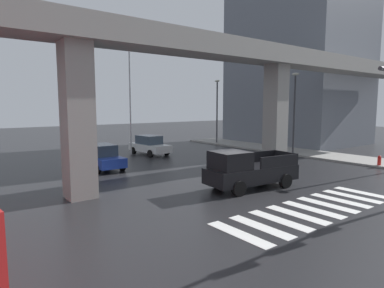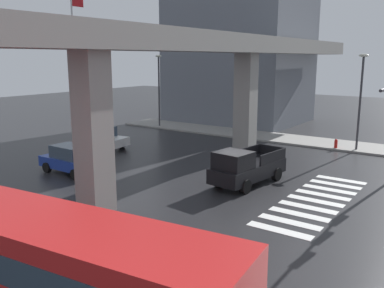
{
  "view_description": "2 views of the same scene",
  "coord_description": "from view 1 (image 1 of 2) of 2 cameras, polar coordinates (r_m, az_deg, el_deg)",
  "views": [
    {
      "loc": [
        -12.3,
        -12.24,
        4.4
      ],
      "look_at": [
        -0.82,
        2.8,
        2.17
      ],
      "focal_mm": 30.88,
      "sensor_mm": 36.0,
      "label": 1
    },
    {
      "loc": [
        -19.53,
        -10.8,
        6.96
      ],
      "look_at": [
        -1.32,
        2.0,
        2.32
      ],
      "focal_mm": 38.86,
      "sensor_mm": 36.0,
      "label": 2
    }
  ],
  "objects": [
    {
      "name": "ground_plane",
      "position": [
        17.9,
        7.62,
        -7.58
      ],
      "size": [
        120.0,
        120.0,
        0.0
      ],
      "primitive_type": "plane",
      "color": "#232326"
    },
    {
      "name": "crosswalk_stripes",
      "position": [
        15.14,
        20.12,
        -10.57
      ],
      "size": [
        9.35,
        2.8,
        0.01
      ],
      "color": "silver",
      "rests_on": "ground"
    },
    {
      "name": "elevated_overpass",
      "position": [
        19.99,
        1.13,
        15.04
      ],
      "size": [
        53.85,
        2.3,
        8.5
      ],
      "color": "gray",
      "rests_on": "ground"
    },
    {
      "name": "sidewalk_east",
      "position": [
        30.21,
        23.97,
        -2.1
      ],
      "size": [
        4.0,
        36.0,
        0.15
      ],
      "primitive_type": "cube",
      "color": "gray",
      "rests_on": "ground"
    },
    {
      "name": "pickup_truck",
      "position": [
        17.65,
        9.52,
        -4.52
      ],
      "size": [
        5.28,
        2.52,
        2.08
      ],
      "color": "black",
      "rests_on": "ground"
    },
    {
      "name": "sedan_blue",
      "position": [
        23.63,
        -15.27,
        -2.16
      ],
      "size": [
        2.01,
        4.32,
        1.72
      ],
      "color": "#1E3899",
      "rests_on": "ground"
    },
    {
      "name": "sedan_white",
      "position": [
        29.73,
        -7.35,
        -0.2
      ],
      "size": [
        2.24,
        4.44,
        1.72
      ],
      "color": "silver",
      "rests_on": "ground"
    },
    {
      "name": "street_lamp_mid_block",
      "position": [
        30.82,
        17.28,
        6.7
      ],
      "size": [
        0.44,
        0.7,
        7.24
      ],
      "color": "#38383D",
      "rests_on": "ground"
    },
    {
      "name": "street_lamp_far_north",
      "position": [
        37.74,
        4.35,
        6.93
      ],
      "size": [
        0.44,
        0.7,
        7.24
      ],
      "color": "#38383D",
      "rests_on": "ground"
    },
    {
      "name": "fire_hydrant",
      "position": [
        27.06,
        29.62,
        -2.61
      ],
      "size": [
        0.24,
        0.24,
        0.85
      ],
      "color": "red",
      "rests_on": "ground"
    },
    {
      "name": "flagpole",
      "position": [
        29.96,
        -10.57,
        10.73
      ],
      "size": [
        1.16,
        0.12,
        11.47
      ],
      "color": "silver",
      "rests_on": "ground"
    }
  ]
}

